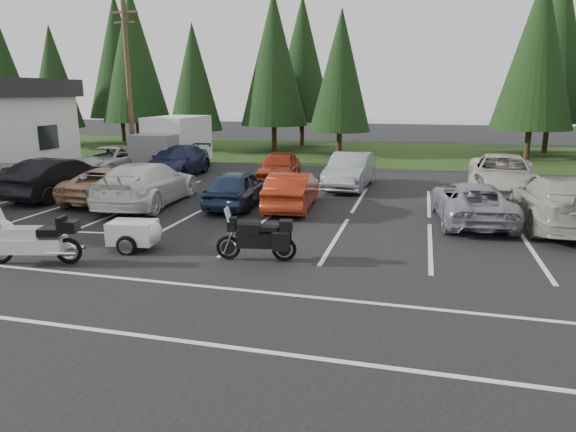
% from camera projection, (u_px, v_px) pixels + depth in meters
% --- Properties ---
extents(ground, '(120.00, 120.00, 0.00)m').
position_uv_depth(ground, '(222.00, 241.00, 14.97)').
color(ground, black).
rests_on(ground, ground).
extents(grass_strip, '(80.00, 16.00, 0.01)m').
position_uv_depth(grass_strip, '(344.00, 152.00, 37.55)').
color(grass_strip, '#1A3310').
rests_on(grass_strip, ground).
extents(lake_water, '(70.00, 50.00, 0.02)m').
position_uv_depth(lake_water, '(411.00, 126.00, 65.73)').
color(lake_water, slate).
rests_on(lake_water, ground).
extents(utility_pole, '(1.60, 0.26, 9.00)m').
position_uv_depth(utility_pole, '(129.00, 83.00, 27.61)').
color(utility_pole, '#473321').
rests_on(utility_pole, ground).
extents(box_truck, '(2.40, 5.60, 2.90)m').
position_uv_depth(box_truck, '(170.00, 144.00, 28.35)').
color(box_truck, silver).
rests_on(box_truck, ground).
extents(stall_markings, '(32.00, 16.00, 0.01)m').
position_uv_depth(stall_markings, '(244.00, 224.00, 16.85)').
color(stall_markings, silver).
rests_on(stall_markings, ground).
extents(conifer_0, '(4.58, 4.58, 10.66)m').
position_uv_depth(conifer_0, '(0.00, 67.00, 41.54)').
color(conifer_0, '#332316').
rests_on(conifer_0, ground).
extents(conifer_1, '(3.96, 3.96, 9.22)m').
position_uv_depth(conifer_1, '(53.00, 77.00, 39.04)').
color(conifer_1, '#332316').
rests_on(conifer_1, ground).
extents(conifer_2, '(5.10, 5.10, 11.89)m').
position_uv_depth(conifer_2, '(134.00, 55.00, 38.71)').
color(conifer_2, '#332316').
rests_on(conifer_2, ground).
extents(conifer_3, '(3.87, 3.87, 9.02)m').
position_uv_depth(conifer_3, '(194.00, 77.00, 36.44)').
color(conifer_3, '#332316').
rests_on(conifer_3, ground).
extents(conifer_4, '(4.80, 4.80, 11.17)m').
position_uv_depth(conifer_4, '(274.00, 59.00, 36.21)').
color(conifer_4, '#332316').
rests_on(conifer_4, ground).
extents(conifer_5, '(4.14, 4.14, 9.63)m').
position_uv_depth(conifer_5, '(341.00, 71.00, 33.97)').
color(conifer_5, '#332316').
rests_on(conifer_5, ground).
extents(conifer_6, '(4.93, 4.93, 11.48)m').
position_uv_depth(conifer_6, '(538.00, 50.00, 31.25)').
color(conifer_6, '#332316').
rests_on(conifer_6, ground).
extents(conifer_back_a, '(5.28, 5.28, 12.30)m').
position_uv_depth(conifer_back_a, '(118.00, 57.00, 43.59)').
color(conifer_back_a, '#332316').
rests_on(conifer_back_a, ground).
extents(conifer_back_b, '(4.97, 4.97, 11.58)m').
position_uv_depth(conifer_back_b, '(302.00, 59.00, 40.24)').
color(conifer_back_b, '#332316').
rests_on(conifer_back_b, ground).
extents(conifer_back_c, '(5.50, 5.50, 12.81)m').
position_uv_depth(conifer_back_c, '(557.00, 43.00, 35.00)').
color(conifer_back_c, '#332316').
rests_on(conifer_back_c, ground).
extents(car_near_0, '(1.91, 4.20, 1.40)m').
position_uv_depth(car_near_0, '(10.00, 177.00, 21.98)').
color(car_near_0, '#9A9A9E').
rests_on(car_near_0, ground).
extents(car_near_1, '(2.02, 5.03, 1.62)m').
position_uv_depth(car_near_1, '(60.00, 178.00, 21.08)').
color(car_near_1, black).
rests_on(car_near_1, ground).
extents(car_near_2, '(2.52, 5.05, 1.37)m').
position_uv_depth(car_near_2, '(116.00, 184.00, 20.40)').
color(car_near_2, tan).
rests_on(car_near_2, ground).
extents(car_near_3, '(2.72, 5.85, 1.65)m').
position_uv_depth(car_near_3, '(147.00, 184.00, 19.58)').
color(car_near_3, white).
rests_on(car_near_3, ground).
extents(car_near_4, '(1.87, 4.23, 1.42)m').
position_uv_depth(car_near_4, '(237.00, 188.00, 19.34)').
color(car_near_4, '#1B2943').
rests_on(car_near_4, ground).
extents(car_near_5, '(1.79, 4.31, 1.39)m').
position_uv_depth(car_near_5, '(292.00, 190.00, 18.93)').
color(car_near_5, '#9A2913').
rests_on(car_near_5, ground).
extents(car_near_6, '(2.69, 5.04, 1.35)m').
position_uv_depth(car_near_6, '(472.00, 202.00, 16.99)').
color(car_near_6, gray).
rests_on(car_near_6, ground).
extents(car_near_7, '(2.33, 5.71, 1.65)m').
position_uv_depth(car_near_7, '(560.00, 202.00, 16.29)').
color(car_near_7, '#A6A498').
rests_on(car_near_7, ground).
extents(car_far_0, '(2.94, 5.61, 1.51)m').
position_uv_depth(car_far_0, '(110.00, 161.00, 26.56)').
color(car_far_0, beige).
rests_on(car_far_0, ground).
extents(car_far_1, '(2.45, 5.46, 1.55)m').
position_uv_depth(car_far_1, '(177.00, 162.00, 26.22)').
color(car_far_1, '#1A2041').
rests_on(car_far_1, ground).
extents(car_far_2, '(2.18, 4.51, 1.48)m').
position_uv_depth(car_far_2, '(279.00, 167.00, 24.49)').
color(car_far_2, maroon).
rests_on(car_far_2, ground).
extents(car_far_3, '(1.92, 4.84, 1.57)m').
position_uv_depth(car_far_3, '(350.00, 171.00, 23.14)').
color(car_far_3, gray).
rests_on(car_far_3, ground).
extents(car_far_4, '(3.15, 6.06, 1.63)m').
position_uv_depth(car_far_4, '(502.00, 174.00, 21.91)').
color(car_far_4, '#BBB5AB').
rests_on(car_far_4, ground).
extents(touring_motorcycle, '(2.80, 1.44, 1.48)m').
position_uv_depth(touring_motorcycle, '(32.00, 235.00, 12.80)').
color(touring_motorcycle, silver).
rests_on(touring_motorcycle, ground).
extents(cargo_trailer, '(1.89, 1.23, 0.82)m').
position_uv_depth(cargo_trailer, '(133.00, 235.00, 14.02)').
color(cargo_trailer, silver).
rests_on(cargo_trailer, ground).
extents(adventure_motorcycle, '(2.40, 1.14, 1.40)m').
position_uv_depth(adventure_motorcycle, '(256.00, 234.00, 13.07)').
color(adventure_motorcycle, black).
rests_on(adventure_motorcycle, ground).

